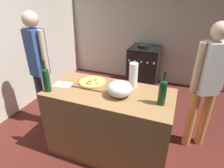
# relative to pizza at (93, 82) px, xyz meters

# --- Properties ---
(ground_plane) EXTENTS (4.36, 3.73, 0.02)m
(ground_plane) POSITION_rel_pizza_xyz_m (0.28, 0.71, -0.94)
(ground_plane) COLOR #511E19
(kitchen_wall_rear) EXTENTS (4.36, 0.10, 2.60)m
(kitchen_wall_rear) POSITION_rel_pizza_xyz_m (0.28, 2.32, 0.37)
(kitchen_wall_rear) COLOR silver
(kitchen_wall_rear) RESTS_ON ground_plane
(kitchen_wall_left) EXTENTS (0.10, 3.73, 2.60)m
(kitchen_wall_left) POSITION_rel_pizza_xyz_m (-1.65, 0.71, 0.37)
(kitchen_wall_left) COLOR silver
(kitchen_wall_left) RESTS_ON ground_plane
(counter) EXTENTS (1.48, 0.70, 0.90)m
(counter) POSITION_rel_pizza_xyz_m (0.26, -0.10, -0.48)
(counter) COLOR #9E7247
(counter) RESTS_ON ground_plane
(cutting_board) EXTENTS (0.40, 0.32, 0.02)m
(cutting_board) POSITION_rel_pizza_xyz_m (-0.00, 0.00, -0.02)
(cutting_board) COLOR olive
(cutting_board) RESTS_ON counter
(pizza) EXTENTS (0.34, 0.34, 0.03)m
(pizza) POSITION_rel_pizza_xyz_m (0.00, 0.00, 0.00)
(pizza) COLOR tan
(pizza) RESTS_ON cutting_board
(mixing_bowl) EXTENTS (0.28, 0.28, 0.17)m
(mixing_bowl) POSITION_rel_pizza_xyz_m (0.40, -0.15, 0.06)
(mixing_bowl) COLOR #B2B2B7
(mixing_bowl) RESTS_ON counter
(paper_towel_roll) EXTENTS (0.10, 0.10, 0.30)m
(paper_towel_roll) POSITION_rel_pizza_xyz_m (0.48, 0.13, 0.12)
(paper_towel_roll) COLOR white
(paper_towel_roll) RESTS_ON counter
(wine_bottle_green) EXTENTS (0.08, 0.08, 0.36)m
(wine_bottle_green) POSITION_rel_pizza_xyz_m (0.85, -0.15, 0.12)
(wine_bottle_green) COLOR #143819
(wine_bottle_green) RESTS_ON counter
(wine_bottle_clear) EXTENTS (0.08, 0.08, 0.37)m
(wine_bottle_clear) POSITION_rel_pizza_xyz_m (-0.40, -0.34, 0.13)
(wine_bottle_clear) COLOR #143819
(wine_bottle_clear) RESTS_ON counter
(recipe_sheet) EXTENTS (0.22, 0.17, 0.00)m
(recipe_sheet) POSITION_rel_pizza_xyz_m (-0.34, -0.15, -0.03)
(recipe_sheet) COLOR white
(recipe_sheet) RESTS_ON counter
(stove) EXTENTS (0.62, 0.63, 0.92)m
(stove) POSITION_rel_pizza_xyz_m (0.25, 1.92, -0.49)
(stove) COLOR black
(stove) RESTS_ON ground_plane
(person_in_stripes) EXTENTS (0.37, 0.23, 1.72)m
(person_in_stripes) POSITION_rel_pizza_xyz_m (-0.88, 0.09, 0.06)
(person_in_stripes) COLOR #383D4C
(person_in_stripes) RESTS_ON ground_plane
(person_in_red) EXTENTS (0.36, 0.28, 1.66)m
(person_in_red) POSITION_rel_pizza_xyz_m (1.31, 0.42, 0.03)
(person_in_red) COLOR #D88C4C
(person_in_red) RESTS_ON ground_plane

